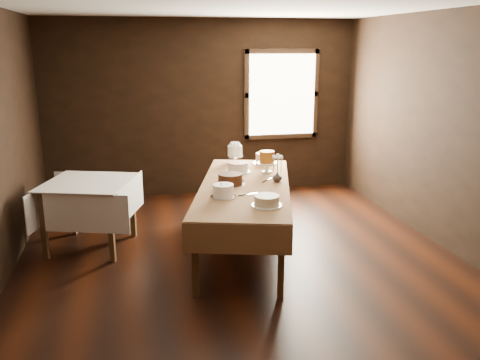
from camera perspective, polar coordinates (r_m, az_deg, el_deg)
name	(u,v)px	position (r m, az deg, el deg)	size (l,w,h in m)	color
floor	(244,267)	(5.70, 0.43, -9.77)	(5.00, 6.00, 0.01)	black
ceiling	(244,2)	(5.19, 0.50, 19.54)	(5.00, 6.00, 0.01)	beige
wall_back	(203,109)	(8.19, -4.21, 8.08)	(5.00, 0.02, 2.80)	black
wall_front	(381,260)	(2.55, 15.68, -8.67)	(5.00, 0.02, 2.80)	black
wall_right	(457,134)	(6.30, 23.32, 4.75)	(0.02, 6.00, 2.80)	black
window	(282,95)	(8.39, 4.77, 9.61)	(1.10, 0.05, 1.30)	#FFEABF
display_table	(245,190)	(5.91, 0.54, -1.11)	(1.69, 2.79, 0.81)	#412B18
side_table	(88,190)	(6.25, -16.79, -1.07)	(1.23, 1.23, 0.83)	#412B18
cake_meringue	(235,155)	(6.96, -0.57, 2.88)	(0.27, 0.27, 0.25)	silver
cake_speckled	(265,159)	(6.94, 2.80, 2.43)	(0.33, 0.33, 0.15)	silver
cake_lattice	(238,168)	(6.46, -0.23, 1.38)	(0.34, 0.34, 0.12)	white
cake_caramel	(267,163)	(6.44, 3.06, 1.93)	(0.26, 0.26, 0.29)	white
cake_chocolate	(230,179)	(5.88, -1.11, 0.06)	(0.40, 0.40, 0.13)	silver
cake_swirl	(223,191)	(5.40, -1.91, -1.28)	(0.28, 0.28, 0.14)	silver
cake_cream	(267,201)	(5.12, 3.03, -2.40)	(0.31, 0.31, 0.11)	white
cake_server_a	(251,194)	(5.54, 1.30, -1.56)	(0.24, 0.03, 0.01)	silver
cake_server_b	(274,197)	(5.44, 3.82, -1.88)	(0.24, 0.03, 0.01)	silver
cake_server_c	(241,177)	(6.21, 0.07, 0.30)	(0.24, 0.03, 0.01)	silver
cake_server_d	(269,179)	(6.14, 3.32, 0.10)	(0.24, 0.03, 0.01)	silver
flower_vase	(277,177)	(6.03, 4.24, 0.34)	(0.11, 0.11, 0.12)	#2D2823
flower_bouquet	(278,162)	(5.98, 4.27, 2.00)	(0.14, 0.14, 0.20)	white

